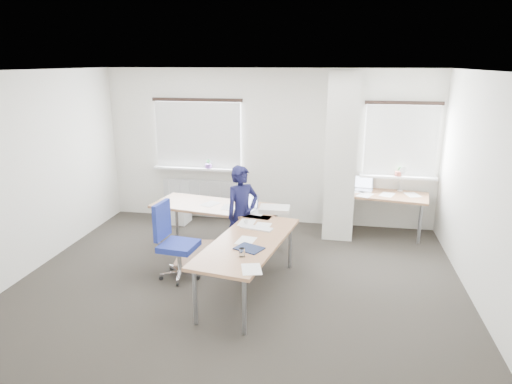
% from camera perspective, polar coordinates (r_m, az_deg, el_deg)
% --- Properties ---
extents(ground, '(6.00, 6.00, 0.00)m').
position_cam_1_polar(ground, '(6.42, -1.99, -10.93)').
color(ground, black).
rests_on(ground, ground).
extents(room_shell, '(6.04, 5.04, 2.82)m').
position_cam_1_polar(room_shell, '(6.24, 0.37, 5.30)').
color(room_shell, silver).
rests_on(room_shell, ground).
extents(floor_mat, '(1.35, 1.18, 0.01)m').
position_cam_1_polar(floor_mat, '(7.28, -4.70, -7.55)').
color(floor_mat, '#876249').
rests_on(floor_mat, ground).
extents(white_crate, '(0.56, 0.42, 0.32)m').
position_cam_1_polar(white_crate, '(8.67, -10.12, -2.71)').
color(white_crate, white).
rests_on(white_crate, ground).
extents(desk_main, '(2.40, 2.98, 0.96)m').
position_cam_1_polar(desk_main, '(6.49, -2.77, -3.95)').
color(desk_main, '#966340').
rests_on(desk_main, ground).
extents(desk_side, '(1.50, 0.93, 1.22)m').
position_cam_1_polar(desk_side, '(8.11, 15.82, -0.51)').
color(desk_side, '#966340').
rests_on(desk_side, ground).
extents(task_chair, '(0.59, 0.58, 1.08)m').
position_cam_1_polar(task_chair, '(6.46, -9.89, -8.04)').
color(task_chair, navy).
rests_on(task_chair, ground).
extents(person, '(0.63, 0.62, 1.46)m').
position_cam_1_polar(person, '(6.76, -1.74, -2.78)').
color(person, black).
rests_on(person, ground).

